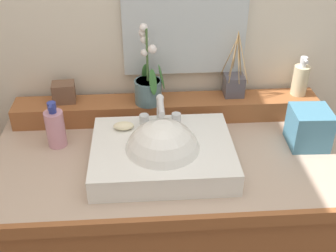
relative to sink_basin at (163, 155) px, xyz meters
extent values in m
cube|color=#95552E|center=(0.03, 0.06, -0.51)|extent=(1.20, 0.59, 0.86)
cube|color=tan|center=(0.03, 0.06, -0.06)|extent=(1.22, 0.62, 0.04)
cube|color=#95552E|center=(0.03, -0.25, -0.06)|extent=(1.22, 0.02, 0.04)
cube|color=#95552E|center=(0.03, 0.30, 0.00)|extent=(1.15, 0.12, 0.08)
cube|color=white|center=(0.00, 0.01, 0.00)|extent=(0.45, 0.36, 0.08)
sphere|color=white|center=(0.00, -0.01, 0.00)|extent=(0.25, 0.25, 0.25)
cylinder|color=silver|center=(0.00, 0.13, 0.09)|extent=(0.02, 0.02, 0.10)
cylinder|color=silver|center=(0.00, 0.08, 0.14)|extent=(0.02, 0.11, 0.02)
sphere|color=silver|center=(0.00, 0.13, 0.14)|extent=(0.03, 0.03, 0.03)
cylinder|color=silver|center=(-0.06, 0.13, 0.06)|extent=(0.03, 0.03, 0.04)
cylinder|color=silver|center=(0.06, 0.13, 0.06)|extent=(0.03, 0.03, 0.04)
ellipsoid|color=beige|center=(-0.12, 0.11, 0.05)|extent=(0.07, 0.04, 0.02)
cylinder|color=slate|center=(-0.04, 0.28, 0.08)|extent=(0.10, 0.10, 0.09)
cylinder|color=tan|center=(-0.04, 0.28, 0.12)|extent=(0.09, 0.09, 0.01)
cylinder|color=#476B38|center=(-0.04, 0.28, 0.23)|extent=(0.01, 0.01, 0.20)
ellipsoid|color=#387033|center=(0.01, 0.28, 0.14)|extent=(0.03, 0.03, 0.10)
ellipsoid|color=#387033|center=(-0.02, 0.24, 0.14)|extent=(0.04, 0.04, 0.09)
ellipsoid|color=#387033|center=(-0.04, 0.32, 0.14)|extent=(0.03, 0.03, 0.08)
sphere|color=silver|center=(-0.05, 0.28, 0.24)|extent=(0.03, 0.03, 0.03)
sphere|color=silver|center=(-0.02, 0.26, 0.26)|extent=(0.03, 0.03, 0.03)
sphere|color=silver|center=(-0.04, 0.30, 0.28)|extent=(0.03, 0.03, 0.03)
sphere|color=silver|center=(-0.05, 0.30, 0.30)|extent=(0.03, 0.03, 0.03)
sphere|color=silver|center=(-0.05, 0.29, 0.32)|extent=(0.03, 0.03, 0.03)
cylinder|color=beige|center=(0.54, 0.31, 0.10)|extent=(0.06, 0.06, 0.11)
cylinder|color=silver|center=(0.54, 0.31, 0.16)|extent=(0.02, 0.02, 0.02)
cylinder|color=silver|center=(0.54, 0.31, 0.18)|extent=(0.03, 0.03, 0.02)
cylinder|color=silver|center=(0.54, 0.29, 0.19)|extent=(0.01, 0.03, 0.01)
cube|color=#4F4B55|center=(0.29, 0.32, 0.08)|extent=(0.07, 0.07, 0.08)
cylinder|color=#9E7A4C|center=(0.30, 0.32, 0.18)|extent=(0.03, 0.01, 0.15)
cylinder|color=#9E7A4C|center=(0.31, 0.34, 0.20)|extent=(0.04, 0.04, 0.17)
cylinder|color=#9E7A4C|center=(0.29, 0.34, 0.20)|extent=(0.00, 0.04, 0.18)
cylinder|color=#9E7A4C|center=(0.27, 0.34, 0.19)|extent=(0.05, 0.04, 0.16)
cylinder|color=#9E7A4C|center=(0.28, 0.32, 0.19)|extent=(0.03, 0.01, 0.16)
cylinder|color=#9E7A4C|center=(0.28, 0.30, 0.20)|extent=(0.03, 0.04, 0.18)
cylinder|color=#9E7A4C|center=(0.29, 0.30, 0.19)|extent=(0.01, 0.05, 0.16)
cylinder|color=#9E7A4C|center=(0.31, 0.30, 0.20)|extent=(0.04, 0.05, 0.18)
cube|color=brown|center=(-0.35, 0.31, 0.08)|extent=(0.09, 0.07, 0.07)
cylinder|color=#CF8FA3|center=(-0.36, 0.14, 0.03)|extent=(0.07, 0.07, 0.13)
cylinder|color=navy|center=(-0.36, 0.14, 0.10)|extent=(0.03, 0.03, 0.02)
cylinder|color=navy|center=(-0.36, 0.14, 0.12)|extent=(0.03, 0.03, 0.02)
cylinder|color=navy|center=(-0.36, 0.12, 0.12)|extent=(0.01, 0.04, 0.01)
cube|color=teal|center=(0.51, 0.09, 0.03)|extent=(0.13, 0.13, 0.14)
camera|label=1|loc=(-0.06, -1.09, 0.81)|focal=44.72mm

